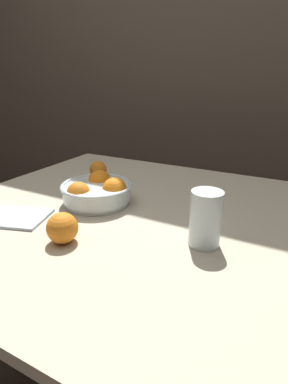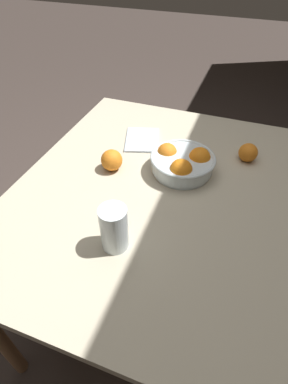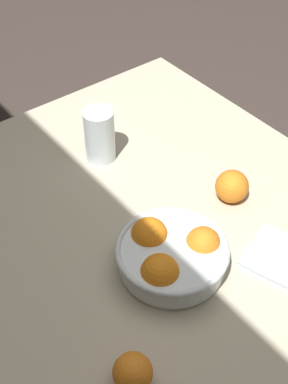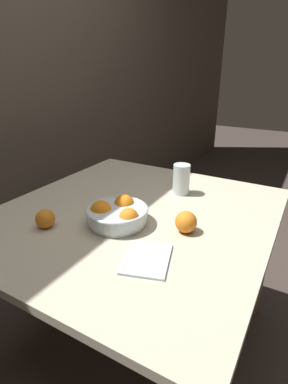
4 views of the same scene
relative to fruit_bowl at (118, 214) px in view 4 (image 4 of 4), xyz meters
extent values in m
plane|color=#3D332D|center=(0.11, 0.00, -0.77)|extent=(12.00, 12.00, 0.00)
cube|color=#B7AD93|center=(0.11, 0.00, -0.06)|extent=(1.14, 1.07, 0.03)
cylinder|color=#936B47|center=(0.63, -0.47, -0.42)|extent=(0.05, 0.05, 0.70)
cylinder|color=#936B47|center=(0.63, 0.47, -0.42)|extent=(0.05, 0.05, 0.70)
cylinder|color=silver|center=(0.00, 0.00, -0.03)|extent=(0.21, 0.21, 0.02)
cylinder|color=silver|center=(0.00, 0.00, 0.00)|extent=(0.22, 0.22, 0.05)
torus|color=silver|center=(0.00, 0.00, 0.02)|extent=(0.23, 0.23, 0.01)
sphere|color=orange|center=(0.06, 0.01, 0.01)|extent=(0.08, 0.08, 0.08)
sphere|color=orange|center=(-0.03, 0.06, 0.01)|extent=(0.08, 0.08, 0.08)
sphere|color=orange|center=(-0.02, -0.06, 0.01)|extent=(0.07, 0.07, 0.07)
cylinder|color=#F4A314|center=(0.39, -0.09, 0.02)|extent=(0.07, 0.07, 0.12)
cylinder|color=silver|center=(0.39, -0.09, 0.03)|extent=(0.08, 0.08, 0.14)
sphere|color=orange|center=(0.07, -0.24, 0.00)|extent=(0.08, 0.08, 0.08)
sphere|color=orange|center=(-0.15, 0.22, -0.01)|extent=(0.07, 0.07, 0.07)
cube|color=silver|center=(-0.15, -0.21, -0.04)|extent=(0.21, 0.18, 0.01)
camera|label=1|loc=(0.56, -0.73, 0.35)|focal=28.00mm
camera|label=2|loc=(0.85, 0.17, 0.65)|focal=28.00mm
camera|label=3|loc=(-0.52, 0.48, 0.85)|focal=50.00mm
camera|label=4|loc=(-0.82, -0.58, 0.51)|focal=28.00mm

